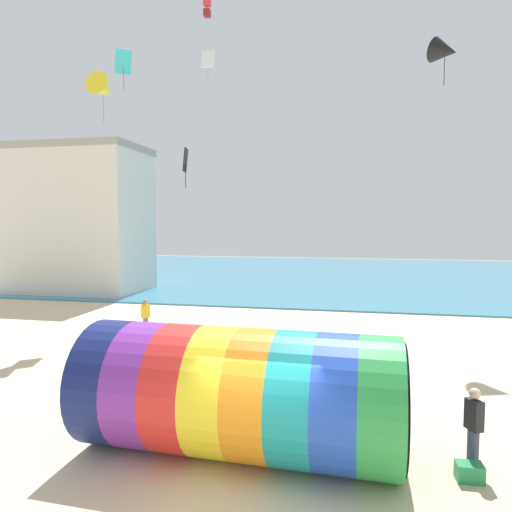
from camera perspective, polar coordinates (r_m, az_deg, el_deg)
ground_plane at (r=10.32m, az=0.26°, el=-26.19°), size 120.00×120.00×0.00m
sea at (r=47.26m, az=9.45°, el=-2.19°), size 120.00×40.00×0.10m
giant_inflatable_tube at (r=10.63m, az=-2.13°, el=-16.66°), size 7.18×3.17×2.88m
kite_handler at (r=11.26m, az=25.56°, el=-18.78°), size 0.36×0.42×1.75m
kite_white_diamond at (r=29.53m, az=-6.03°, el=23.24°), size 0.79×0.37×1.91m
kite_black_delta at (r=24.81m, az=22.54°, el=22.59°), size 1.87×1.78×2.30m
kite_yellow_delta at (r=25.21m, az=-18.58°, el=19.19°), size 1.24×1.50×2.38m
kite_black_diamond at (r=23.29m, az=-8.81°, el=11.69°), size 0.27×0.81×1.96m
kite_red_box at (r=29.72m, az=-6.14°, el=28.48°), size 0.39×0.39×1.06m
kite_cyan_diamond at (r=27.32m, az=-16.25°, el=22.22°), size 1.03×0.97×2.04m
bystander_near_water at (r=21.93m, az=-13.65°, el=-7.40°), size 0.34×0.42×1.70m
promenade_building at (r=36.88m, az=-21.04°, el=4.26°), size 9.60×6.18×10.92m
cooler_box at (r=11.08m, az=25.12°, el=-23.26°), size 0.54×0.38×0.36m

